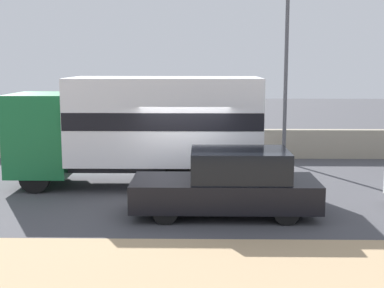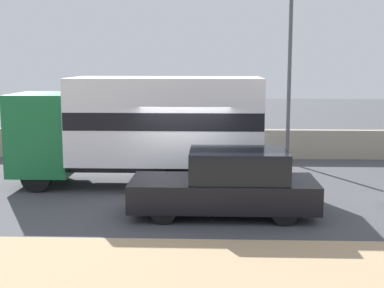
# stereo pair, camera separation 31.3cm
# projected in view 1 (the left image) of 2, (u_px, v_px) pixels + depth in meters

# --- Properties ---
(ground_plane) EXTENTS (80.00, 80.00, 0.00)m
(ground_plane) POSITION_uv_depth(u_px,v_px,m) (184.00, 201.00, 14.38)
(ground_plane) COLOR #47474C
(stone_wall_backdrop) EXTENTS (60.00, 0.35, 1.12)m
(stone_wall_backdrop) POSITION_uv_depth(u_px,v_px,m) (190.00, 144.00, 20.82)
(stone_wall_backdrop) COLOR #A39984
(stone_wall_backdrop) RESTS_ON ground_plane
(street_lamp) EXTENTS (0.56, 0.28, 6.85)m
(street_lamp) POSITION_uv_depth(u_px,v_px,m) (286.00, 55.00, 19.31)
(street_lamp) COLOR #4C4C51
(street_lamp) RESTS_ON ground_plane
(box_truck) EXTENTS (7.39, 2.58, 3.26)m
(box_truck) POSITION_uv_depth(u_px,v_px,m) (143.00, 124.00, 15.96)
(box_truck) COLOR #196B38
(box_truck) RESTS_ON ground_plane
(car_hatchback) EXTENTS (4.51, 1.80, 1.62)m
(car_hatchback) POSITION_uv_depth(u_px,v_px,m) (229.00, 184.00, 13.01)
(car_hatchback) COLOR black
(car_hatchback) RESTS_ON ground_plane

